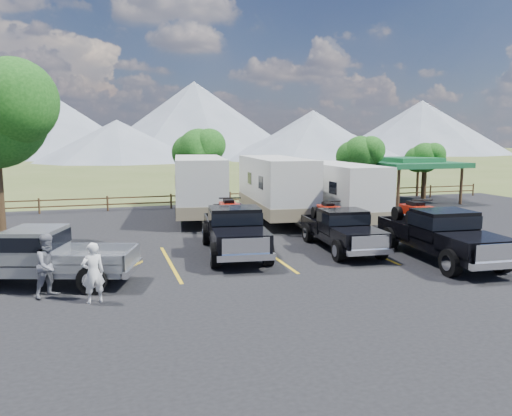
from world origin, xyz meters
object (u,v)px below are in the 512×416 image
object	(u,v)px
pavilion	(410,163)
rig_left	(234,228)
trailer_center	(276,188)
trailer_right	(339,192)
person_b	(49,265)
trailer_left	(199,187)
pickup_silver	(41,256)
person_a	(93,273)
rig_right	(439,233)
rig_center	(341,228)

from	to	relation	value
pavilion	rig_left	size ratio (longest dim) A/B	0.95
trailer_center	trailer_right	distance (m)	3.49
trailer_right	person_b	bearing A→B (deg)	-145.40
trailer_left	person_b	xyz separation A→B (m)	(-6.83, -12.45, -0.91)
pickup_silver	person_a	size ratio (longest dim) A/B	3.65
trailer_right	pickup_silver	world-z (taller)	trailer_right
trailer_center	trailer_left	bearing A→B (deg)	159.92
rig_right	trailer_center	world-z (taller)	trailer_center
rig_right	trailer_right	xyz separation A→B (m)	(-0.02, 8.36, 0.65)
rig_left	pavilion	bearing A→B (deg)	43.88
rig_center	trailer_right	size ratio (longest dim) A/B	0.62
rig_right	person_b	xyz separation A→B (m)	(-13.74, -0.42, -0.11)
pavilion	rig_left	world-z (taller)	pavilion
rig_left	pickup_silver	xyz separation A→B (m)	(-6.91, -2.40, -0.08)
rig_right	trailer_right	world-z (taller)	trailer_right
trailer_left	person_b	size ratio (longest dim) A/B	5.45
rig_center	person_a	xyz separation A→B (m)	(-9.74, -4.07, -0.04)
rig_left	person_a	world-z (taller)	rig_left
trailer_left	person_b	distance (m)	14.23
rig_center	person_b	world-z (taller)	rig_center
trailer_center	trailer_right	world-z (taller)	trailer_center
pickup_silver	person_b	size ratio (longest dim) A/B	3.39
trailer_left	pickup_silver	world-z (taller)	trailer_left
rig_right	trailer_right	size ratio (longest dim) A/B	0.71
trailer_right	rig_center	bearing A→B (deg)	-113.87
rig_center	pickup_silver	size ratio (longest dim) A/B	0.92
pavilion	rig_center	xyz separation A→B (m)	(-11.90, -12.73, -1.84)
rig_right	person_a	world-z (taller)	rig_right
pavilion	rig_center	bearing A→B (deg)	-133.07
pickup_silver	person_a	bearing A→B (deg)	52.33
rig_center	rig_right	xyz separation A→B (m)	(2.77, -2.68, 0.13)
pavilion	trailer_center	distance (m)	13.22
rig_left	person_a	xyz separation A→B (m)	(-5.32, -4.72, -0.15)
pavilion	trailer_right	world-z (taller)	trailer_right
rig_left	trailer_right	world-z (taller)	trailer_right
rig_center	pickup_silver	distance (m)	11.47
rig_center	trailer_center	xyz separation A→B (m)	(-0.21, 7.52, 0.93)
person_b	trailer_left	bearing A→B (deg)	20.98
trailer_left	rig_right	bearing A→B (deg)	-51.65
pavilion	trailer_center	bearing A→B (deg)	-156.71
person_a	pavilion	bearing A→B (deg)	-158.07
pavilion	rig_left	bearing A→B (deg)	-143.47
rig_left	trailer_center	world-z (taller)	trailer_center
pavilion	person_b	bearing A→B (deg)	-145.31
pavilion	rig_left	xyz separation A→B (m)	(-16.32, -12.09, -1.73)
pavilion	person_b	world-z (taller)	pavilion
person_a	rig_center	bearing A→B (deg)	-173.20
rig_right	trailer_left	xyz separation A→B (m)	(-6.91, 12.04, 0.80)
trailer_left	rig_left	bearing A→B (deg)	-83.35
pavilion	trailer_left	size ratio (longest dim) A/B	0.61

